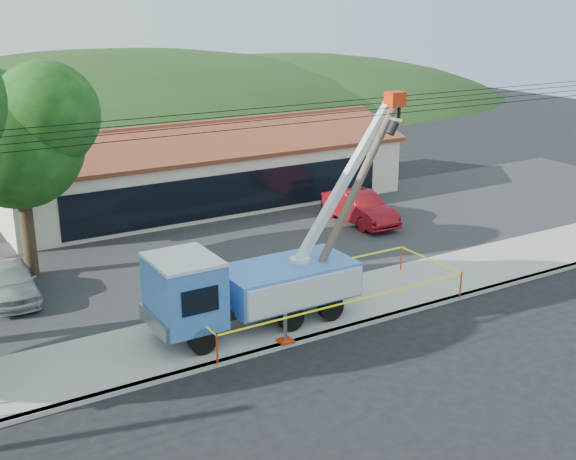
% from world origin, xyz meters
% --- Properties ---
extents(ground, '(120.00, 120.00, 0.00)m').
position_xyz_m(ground, '(0.00, 0.00, 0.00)').
color(ground, black).
rests_on(ground, ground).
extents(curb, '(60.00, 0.25, 0.15)m').
position_xyz_m(curb, '(0.00, 2.10, 0.07)').
color(curb, gray).
rests_on(curb, ground).
extents(sidewalk, '(60.00, 4.00, 0.15)m').
position_xyz_m(sidewalk, '(0.00, 4.00, 0.07)').
color(sidewalk, gray).
rests_on(sidewalk, ground).
extents(parking_lot, '(60.00, 12.00, 0.10)m').
position_xyz_m(parking_lot, '(0.00, 12.00, 0.05)').
color(parking_lot, '#28282B').
rests_on(parking_lot, ground).
extents(strip_mall, '(22.50, 8.53, 4.67)m').
position_xyz_m(strip_mall, '(4.00, 19.98, 1.88)').
color(strip_mall, beige).
rests_on(strip_mall, ground).
extents(tree_lot, '(6.30, 5.60, 8.94)m').
position_xyz_m(tree_lot, '(-7.00, 13.00, 6.21)').
color(tree_lot, '#332316').
rests_on(tree_lot, ground).
extents(hill_center, '(89.60, 64.00, 32.00)m').
position_xyz_m(hill_center, '(10.00, 55.00, 0.00)').
color(hill_center, '#1F3814').
rests_on(hill_center, ground).
extents(hill_east, '(72.80, 52.00, 26.00)m').
position_xyz_m(hill_east, '(30.00, 55.00, 0.00)').
color(hill_east, '#1F3814').
rests_on(hill_east, ground).
extents(utility_truck, '(9.84, 4.02, 7.80)m').
position_xyz_m(utility_truck, '(-1.58, 3.93, 1.72)').
color(utility_truck, black).
rests_on(utility_truck, ground).
extents(leaning_pole, '(4.50, 1.64, 7.69)m').
position_xyz_m(leaning_pole, '(2.49, 3.60, 4.32)').
color(leaning_pole, brown).
rests_on(leaning_pole, ground).
extents(caution_tape, '(10.40, 3.61, 1.04)m').
position_xyz_m(caution_tape, '(1.39, 3.70, 0.92)').
color(caution_tape, red).
rests_on(caution_tape, ground).
extents(car_silver, '(1.97, 4.36, 1.45)m').
position_xyz_m(car_silver, '(-8.19, 10.81, 0.00)').
color(car_silver, '#A3A7AA').
rests_on(car_silver, ground).
extents(car_red, '(1.90, 5.00, 1.63)m').
position_xyz_m(car_red, '(9.15, 11.93, 0.00)').
color(car_red, maroon).
rests_on(car_red, ground).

